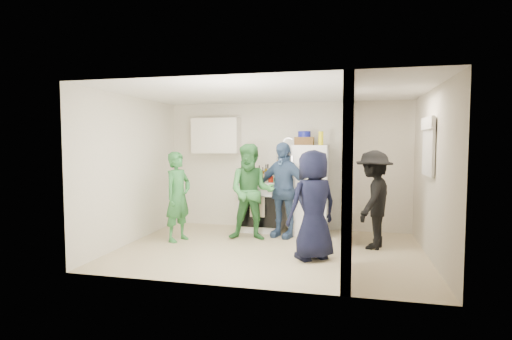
{
  "coord_description": "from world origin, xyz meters",
  "views": [
    {
      "loc": [
        1.21,
        -6.16,
        1.72
      ],
      "look_at": [
        -0.31,
        0.4,
        1.25
      ],
      "focal_mm": 28.0,
      "sensor_mm": 36.0,
      "label": 1
    }
  ],
  "objects_px": {
    "stove": "(262,206)",
    "person_denim": "(283,190)",
    "yellow_cup_stack_top": "(321,138)",
    "wicker_basket": "(304,141)",
    "person_green_left": "(178,196)",
    "person_green_center": "(251,192)",
    "person_nook": "(374,199)",
    "blue_bowl": "(304,134)",
    "person_navy": "(313,205)",
    "fridge": "(309,189)"
  },
  "relations": [
    {
      "from": "fridge",
      "to": "person_nook",
      "type": "xyz_separation_m",
      "value": [
        1.12,
        -0.83,
        -0.04
      ]
    },
    {
      "from": "person_green_center",
      "to": "person_navy",
      "type": "distance_m",
      "value": 1.5
    },
    {
      "from": "wicker_basket",
      "to": "person_navy",
      "type": "height_order",
      "value": "wicker_basket"
    },
    {
      "from": "person_green_left",
      "to": "person_navy",
      "type": "distance_m",
      "value": 2.46
    },
    {
      "from": "stove",
      "to": "fridge",
      "type": "relative_size",
      "value": 0.58
    },
    {
      "from": "wicker_basket",
      "to": "blue_bowl",
      "type": "bearing_deg",
      "value": 0.0
    },
    {
      "from": "stove",
      "to": "blue_bowl",
      "type": "xyz_separation_m",
      "value": [
        0.82,
        0.02,
        1.39
      ]
    },
    {
      "from": "stove",
      "to": "person_nook",
      "type": "xyz_separation_m",
      "value": [
        2.04,
        -0.86,
        0.31
      ]
    },
    {
      "from": "stove",
      "to": "yellow_cup_stack_top",
      "type": "height_order",
      "value": "yellow_cup_stack_top"
    },
    {
      "from": "person_green_left",
      "to": "blue_bowl",
      "type": "bearing_deg",
      "value": -42.85
    },
    {
      "from": "wicker_basket",
      "to": "stove",
      "type": "bearing_deg",
      "value": -178.6
    },
    {
      "from": "fridge",
      "to": "person_green_center",
      "type": "bearing_deg",
      "value": -141.79
    },
    {
      "from": "yellow_cup_stack_top",
      "to": "fridge",
      "type": "bearing_deg",
      "value": 155.56
    },
    {
      "from": "stove",
      "to": "person_green_left",
      "type": "relative_size",
      "value": 0.62
    },
    {
      "from": "person_green_left",
      "to": "person_nook",
      "type": "height_order",
      "value": "person_nook"
    },
    {
      "from": "person_nook",
      "to": "yellow_cup_stack_top",
      "type": "bearing_deg",
      "value": -110.94
    },
    {
      "from": "fridge",
      "to": "person_denim",
      "type": "height_order",
      "value": "person_denim"
    },
    {
      "from": "person_green_center",
      "to": "person_nook",
      "type": "bearing_deg",
      "value": -9.56
    },
    {
      "from": "wicker_basket",
      "to": "person_navy",
      "type": "distance_m",
      "value": 1.99
    },
    {
      "from": "wicker_basket",
      "to": "yellow_cup_stack_top",
      "type": "xyz_separation_m",
      "value": [
        0.32,
        -0.15,
        0.05
      ]
    },
    {
      "from": "stove",
      "to": "person_denim",
      "type": "relative_size",
      "value": 0.56
    },
    {
      "from": "wicker_basket",
      "to": "fridge",
      "type": "bearing_deg",
      "value": -26.57
    },
    {
      "from": "fridge",
      "to": "person_green_center",
      "type": "height_order",
      "value": "person_green_center"
    },
    {
      "from": "person_green_center",
      "to": "person_navy",
      "type": "bearing_deg",
      "value": -46.08
    },
    {
      "from": "person_green_left",
      "to": "person_green_center",
      "type": "xyz_separation_m",
      "value": [
        1.23,
        0.36,
        0.07
      ]
    },
    {
      "from": "stove",
      "to": "blue_bowl",
      "type": "height_order",
      "value": "blue_bowl"
    },
    {
      "from": "fridge",
      "to": "person_navy",
      "type": "bearing_deg",
      "value": -82.42
    },
    {
      "from": "stove",
      "to": "person_green_left",
      "type": "xyz_separation_m",
      "value": [
        -1.24,
        -1.13,
        0.29
      ]
    },
    {
      "from": "yellow_cup_stack_top",
      "to": "person_green_center",
      "type": "distance_m",
      "value": 1.62
    },
    {
      "from": "blue_bowl",
      "to": "person_denim",
      "type": "relative_size",
      "value": 0.14
    },
    {
      "from": "person_green_left",
      "to": "person_green_center",
      "type": "distance_m",
      "value": 1.28
    },
    {
      "from": "wicker_basket",
      "to": "person_green_left",
      "type": "distance_m",
      "value": 2.55
    },
    {
      "from": "person_green_center",
      "to": "person_nook",
      "type": "xyz_separation_m",
      "value": [
        2.06,
        -0.09,
        -0.05
      ]
    },
    {
      "from": "wicker_basket",
      "to": "person_green_left",
      "type": "bearing_deg",
      "value": -150.9
    },
    {
      "from": "blue_bowl",
      "to": "person_denim",
      "type": "height_order",
      "value": "blue_bowl"
    },
    {
      "from": "blue_bowl",
      "to": "person_green_left",
      "type": "xyz_separation_m",
      "value": [
        -2.06,
        -1.15,
        -1.09
      ]
    },
    {
      "from": "stove",
      "to": "blue_bowl",
      "type": "bearing_deg",
      "value": 1.4
    },
    {
      "from": "fridge",
      "to": "yellow_cup_stack_top",
      "type": "height_order",
      "value": "yellow_cup_stack_top"
    },
    {
      "from": "blue_bowl",
      "to": "yellow_cup_stack_top",
      "type": "distance_m",
      "value": 0.36
    },
    {
      "from": "stove",
      "to": "person_nook",
      "type": "distance_m",
      "value": 2.24
    },
    {
      "from": "person_nook",
      "to": "person_green_left",
      "type": "bearing_deg",
      "value": -67.38
    },
    {
      "from": "stove",
      "to": "person_green_center",
      "type": "distance_m",
      "value": 0.85
    },
    {
      "from": "yellow_cup_stack_top",
      "to": "person_green_center",
      "type": "bearing_deg",
      "value": -151.15
    },
    {
      "from": "blue_bowl",
      "to": "yellow_cup_stack_top",
      "type": "relative_size",
      "value": 0.96
    },
    {
      "from": "person_denim",
      "to": "person_navy",
      "type": "relative_size",
      "value": 1.07
    },
    {
      "from": "stove",
      "to": "yellow_cup_stack_top",
      "type": "distance_m",
      "value": 1.74
    },
    {
      "from": "wicker_basket",
      "to": "person_navy",
      "type": "relative_size",
      "value": 0.22
    },
    {
      "from": "fridge",
      "to": "person_nook",
      "type": "bearing_deg",
      "value": -36.43
    },
    {
      "from": "wicker_basket",
      "to": "blue_bowl",
      "type": "relative_size",
      "value": 1.46
    },
    {
      "from": "blue_bowl",
      "to": "yellow_cup_stack_top",
      "type": "xyz_separation_m",
      "value": [
        0.32,
        -0.15,
        -0.08
      ]
    }
  ]
}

